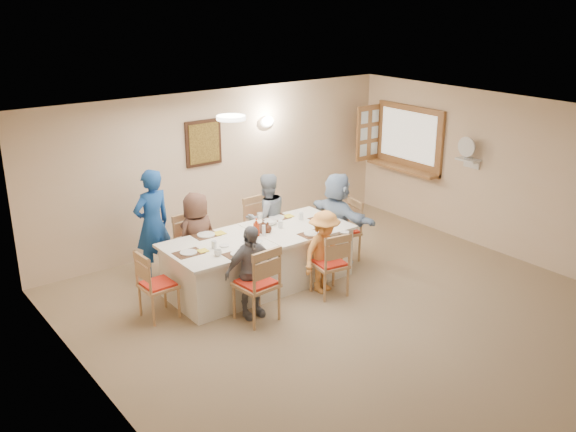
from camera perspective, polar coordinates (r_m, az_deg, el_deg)
ground at (r=8.28m, az=7.03°, el=-9.19°), size 7.00×7.00×0.00m
room_walls at (r=7.67m, az=7.48°, el=0.80°), size 7.00×7.00×7.00m
wall_picture at (r=10.14m, az=-7.51°, el=6.45°), size 0.62×0.05×0.72m
wall_sconce at (r=10.71m, az=-1.86°, el=8.38°), size 0.26×0.09×0.18m
ceiling_light at (r=7.98m, az=-5.09°, el=8.70°), size 0.36×0.36×0.05m
serving_hatch at (r=11.52m, az=10.72°, el=6.81°), size 0.06×1.50×1.15m
hatch_sill at (r=11.56m, az=10.16°, el=4.20°), size 0.30×1.50×0.05m
shutter_door at (r=11.86m, az=7.16°, el=7.35°), size 0.55×0.04×1.00m
fan_shelf at (r=10.65m, az=15.72°, el=4.84°), size 0.22×0.36×0.03m
desk_fan at (r=10.59m, az=15.70°, el=5.61°), size 0.30×0.30×0.28m
dining_table at (r=8.99m, az=-2.53°, el=-3.95°), size 2.67×1.13×0.76m
chair_back_left at (r=9.31m, az=-8.39°, el=-2.74°), size 0.50×0.50×0.93m
chair_back_right at (r=9.88m, az=-2.30°, el=-1.12°), size 0.47×0.47×0.96m
chair_front_left at (r=8.03m, az=-2.85°, el=-5.92°), size 0.53×0.53×1.02m
chair_front_right at (r=8.71m, az=3.72°, el=-4.17°), size 0.51×0.51×0.93m
chair_left_end at (r=8.27m, az=-11.48°, el=-5.95°), size 0.45×0.45×0.91m
chair_right_end at (r=9.85m, az=4.92°, el=-1.30°), size 0.53×0.53×0.95m
diner_back_left at (r=9.14m, az=-8.08°, el=-1.88°), size 0.76×0.61×1.31m
diner_back_right at (r=9.72m, az=-1.91°, el=-0.16°), size 0.80×0.69×1.38m
diner_front_left at (r=8.08m, az=-3.34°, el=-4.97°), size 0.76×0.39×1.22m
diner_front_right at (r=8.75m, az=3.22°, el=-3.20°), size 0.91×0.70×1.17m
diner_right_end at (r=9.69m, az=4.38°, el=-0.18°), size 1.33×0.48×1.41m
caregiver at (r=9.30m, az=-11.96°, el=-0.74°), size 0.71×0.58×1.62m
placemat_fl at (r=8.22m, az=-4.37°, el=-3.41°), size 0.37×0.28×0.01m
plate_fl at (r=8.22m, az=-4.37°, el=-3.34°), size 0.23×0.23×0.01m
napkin_fl at (r=8.27m, az=-3.13°, el=-3.18°), size 0.13×0.13×0.01m
placemat_fr at (r=8.87m, az=2.17°, el=-1.62°), size 0.35×0.26×0.01m
plate_fr at (r=8.87m, az=2.17°, el=-1.56°), size 0.23×0.23×0.01m
napkin_fr at (r=8.94m, az=3.27°, el=-1.42°), size 0.14×0.14×0.01m
placemat_bl at (r=8.89m, az=-7.30°, el=-1.71°), size 0.35×0.26×0.01m
plate_bl at (r=8.89m, az=-7.30°, el=-1.65°), size 0.25×0.25×0.02m
napkin_bl at (r=8.93m, az=-6.14°, el=-1.52°), size 0.15×0.15×0.01m
placemat_br at (r=9.50m, az=-1.02°, el=-0.17°), size 0.36×0.27×0.01m
plate_br at (r=9.49m, az=-1.02°, el=-0.11°), size 0.23×0.23×0.01m
napkin_br at (r=9.56m, az=0.03°, el=0.01°), size 0.13×0.13×0.01m
placemat_le at (r=8.33m, az=-8.83°, el=-3.28°), size 0.36×0.27×0.01m
plate_le at (r=8.32m, az=-8.84°, el=-3.22°), size 0.22×0.22×0.01m
napkin_le at (r=8.36m, az=-7.59°, el=-3.07°), size 0.13×0.13×0.01m
placemat_re at (r=9.48m, az=3.02°, el=-0.22°), size 0.34×0.26×0.01m
plate_re at (r=9.48m, az=3.02°, el=-0.16°), size 0.24×0.24×0.02m
napkin_re at (r=9.56m, az=4.04°, el=-0.04°), size 0.14×0.14×0.01m
teacup_a at (r=8.19m, az=-6.26°, el=-3.27°), size 0.14×0.14×0.08m
teacup_b at (r=9.47m, az=-2.49°, el=0.02°), size 0.15×0.15×0.09m
bowl_a at (r=8.49m, az=-3.19°, el=-2.42°), size 0.36×0.36×0.06m
bowl_b at (r=9.23m, az=-1.64°, el=-0.57°), size 0.35×0.35×0.07m
condiment_ketchup at (r=8.79m, az=-2.83°, el=-0.98°), size 0.11×0.11×0.25m
condiment_brown at (r=8.89m, az=-2.24°, el=-0.91°), size 0.11×0.11×0.20m
condiment_malt at (r=8.91m, az=-1.82°, el=-1.01°), size 0.16×0.16×0.15m
drinking_glass at (r=8.79m, az=-3.56°, el=-1.46°), size 0.06×0.06×0.10m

